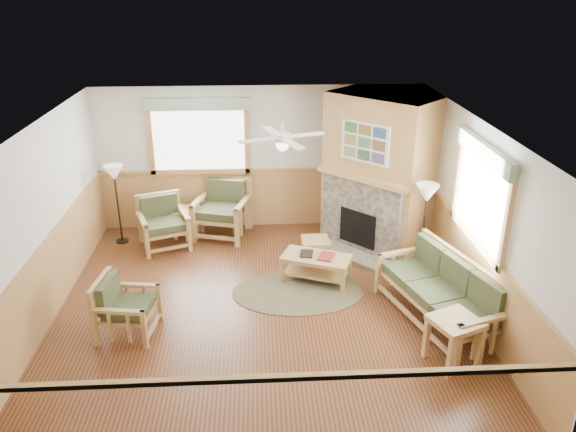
{
  "coord_description": "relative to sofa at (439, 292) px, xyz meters",
  "views": [
    {
      "loc": [
        -0.04,
        -7.07,
        4.49
      ],
      "look_at": [
        0.4,
        0.7,
        1.15
      ],
      "focal_mm": 35.0,
      "sensor_mm": 36.0,
      "label": 1
    }
  ],
  "objects": [
    {
      "name": "book_dark",
      "position": [
        -1.72,
        1.32,
        -0.02
      ],
      "size": [
        0.24,
        0.3,
        0.03
      ],
      "primitive_type": "cube",
      "rotation": [
        0.0,
        0.0,
        -0.17
      ],
      "color": "black",
      "rests_on": "coffee_table"
    },
    {
      "name": "armchair_left",
      "position": [
        -4.25,
        -0.03,
        -0.06
      ],
      "size": [
        0.82,
        0.82,
        0.81
      ],
      "primitive_type": null,
      "rotation": [
        0.0,
        0.0,
        1.43
      ],
      "color": "tan",
      "rests_on": "floor"
    },
    {
      "name": "ceiling",
      "position": [
        -2.42,
        0.5,
        2.23
      ],
      "size": [
        6.0,
        6.0,
        0.01
      ],
      "primitive_type": "cube",
      "color": "white",
      "rests_on": "floor"
    },
    {
      "name": "window_back",
      "position": [
        -3.52,
        3.46,
        2.06
      ],
      "size": [
        1.9,
        0.16,
        1.5
      ],
      "primitive_type": null,
      "color": "white",
      "rests_on": "wall_back"
    },
    {
      "name": "floor",
      "position": [
        -2.42,
        0.5,
        -0.47
      ],
      "size": [
        6.0,
        6.0,
        0.01
      ],
      "primitive_type": "cube",
      "color": "#562E18",
      "rests_on": "ground"
    },
    {
      "name": "end_table_sofa",
      "position": [
        -0.08,
        -0.9,
        -0.15
      ],
      "size": [
        0.72,
        0.71,
        0.63
      ],
      "primitive_type": null,
      "rotation": [
        0.0,
        0.0,
        0.4
      ],
      "color": "tan",
      "rests_on": "floor"
    },
    {
      "name": "armchair_back_right",
      "position": [
        -3.14,
        3.05,
        0.04
      ],
      "size": [
        1.13,
        1.13,
        1.02
      ],
      "primitive_type": null,
      "rotation": [
        0.0,
        0.0,
        -0.28
      ],
      "color": "tan",
      "rests_on": "floor"
    },
    {
      "name": "fireplace",
      "position": [
        -0.37,
        2.55,
        0.88
      ],
      "size": [
        3.11,
        3.11,
        2.7
      ],
      "primitive_type": null,
      "rotation": [
        0.0,
        0.0,
        -0.79
      ],
      "color": "#AD7F47",
      "rests_on": "floor"
    },
    {
      "name": "floor_lamp_right",
      "position": [
        0.13,
        1.33,
        0.32
      ],
      "size": [
        0.37,
        0.37,
        1.57
      ],
      "primitive_type": null,
      "rotation": [
        0.0,
        0.0,
        0.04
      ],
      "color": "black",
      "rests_on": "floor"
    },
    {
      "name": "ceiling_fan",
      "position": [
        -2.12,
        0.8,
        2.19
      ],
      "size": [
        1.59,
        1.59,
        0.36
      ],
      "primitive_type": null,
      "rotation": [
        0.0,
        0.0,
        0.35
      ],
      "color": "white",
      "rests_on": "ceiling"
    },
    {
      "name": "coffee_table",
      "position": [
        -1.57,
        1.25,
        -0.25
      ],
      "size": [
        1.19,
        0.9,
        0.43
      ],
      "primitive_type": null,
      "rotation": [
        0.0,
        0.0,
        -0.39
      ],
      "color": "tan",
      "rests_on": "floor"
    },
    {
      "name": "wainscot",
      "position": [
        -2.42,
        0.5,
        0.08
      ],
      "size": [
        6.0,
        6.0,
        1.1
      ],
      "primitive_type": null,
      "color": "#AD7F47",
      "rests_on": "floor"
    },
    {
      "name": "armchair_back_left",
      "position": [
        -4.15,
        2.63,
        -0.02
      ],
      "size": [
        1.03,
        1.03,
        0.9
      ],
      "primitive_type": null,
      "rotation": [
        0.0,
        0.0,
        0.35
      ],
      "color": "tan",
      "rests_on": "floor"
    },
    {
      "name": "floor_lamp_left",
      "position": [
        -4.97,
        2.86,
        0.27
      ],
      "size": [
        0.43,
        0.43,
        1.47
      ],
      "primitive_type": null,
      "rotation": [
        0.0,
        0.0,
        -0.35
      ],
      "color": "black",
      "rests_on": "floor"
    },
    {
      "name": "sofa",
      "position": [
        0.0,
        0.0,
        0.0
      ],
      "size": [
        2.19,
        1.41,
        0.94
      ],
      "primitive_type": null,
      "rotation": [
        0.0,
        0.0,
        -1.26
      ],
      "color": "tan",
      "rests_on": "floor"
    },
    {
      "name": "end_table_chairs",
      "position": [
        -3.77,
        3.05,
        -0.2
      ],
      "size": [
        0.56,
        0.54,
        0.53
      ],
      "primitive_type": null,
      "rotation": [
        0.0,
        0.0,
        -0.2
      ],
      "color": "tan",
      "rests_on": "floor"
    },
    {
      "name": "braided_rug",
      "position": [
        -1.88,
        0.9,
        -0.46
      ],
      "size": [
        2.24,
        2.24,
        0.01
      ],
      "primitive_type": "cylinder",
      "rotation": [
        0.0,
        0.0,
        -0.11
      ],
      "color": "brown",
      "rests_on": "floor"
    },
    {
      "name": "wall_front",
      "position": [
        -2.42,
        -2.5,
        0.88
      ],
      "size": [
        6.0,
        0.02,
        2.7
      ],
      "primitive_type": "cube",
      "color": "silver",
      "rests_on": "floor"
    },
    {
      "name": "window_right",
      "position": [
        0.54,
        0.3,
        2.06
      ],
      "size": [
        0.16,
        1.9,
        1.5
      ],
      "primitive_type": null,
      "color": "white",
      "rests_on": "wall_right"
    },
    {
      "name": "wall_back",
      "position": [
        -2.42,
        3.5,
        0.88
      ],
      "size": [
        6.0,
        0.02,
        2.7
      ],
      "primitive_type": "cube",
      "color": "silver",
      "rests_on": "floor"
    },
    {
      "name": "wall_left",
      "position": [
        -5.42,
        0.5,
        0.88
      ],
      "size": [
        0.02,
        6.0,
        2.7
      ],
      "primitive_type": "cube",
      "color": "silver",
      "rests_on": "floor"
    },
    {
      "name": "book_red",
      "position": [
        -1.42,
        1.2,
        -0.01
      ],
      "size": [
        0.32,
        0.36,
        0.03
      ],
      "primitive_type": "cube",
      "rotation": [
        0.0,
        0.0,
        -0.38
      ],
      "color": "maroon",
      "rests_on": "coffee_table"
    },
    {
      "name": "footstool",
      "position": [
        -1.51,
        1.93,
        -0.27
      ],
      "size": [
        0.47,
        0.47,
        0.4
      ],
      "primitive_type": null,
      "rotation": [
        0.0,
        0.0,
        0.04
      ],
      "color": "tan",
      "rests_on": "floor"
    },
    {
      "name": "wall_right",
      "position": [
        0.58,
        0.5,
        0.88
      ],
      "size": [
        0.02,
        6.0,
        2.7
      ],
      "primitive_type": "cube",
      "color": "silver",
      "rests_on": "floor"
    }
  ]
}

